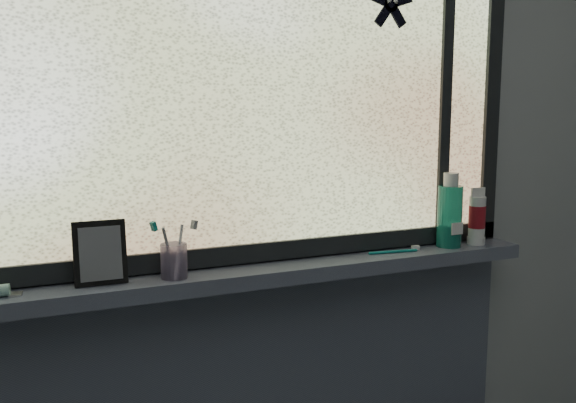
% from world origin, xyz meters
% --- Properties ---
extents(wall_back, '(3.00, 0.01, 2.50)m').
position_xyz_m(wall_back, '(0.00, 1.30, 1.25)').
color(wall_back, '#9EA3A8').
rests_on(wall_back, ground).
extents(windowsill, '(1.62, 0.14, 0.04)m').
position_xyz_m(windowsill, '(0.00, 1.23, 1.00)').
color(windowsill, '#4C5366').
rests_on(windowsill, wall_back).
extents(window_pane, '(1.50, 0.01, 1.00)m').
position_xyz_m(window_pane, '(0.00, 1.28, 1.53)').
color(window_pane, silver).
rests_on(window_pane, wall_back).
extents(frame_bottom, '(1.60, 0.03, 0.05)m').
position_xyz_m(frame_bottom, '(0.00, 1.28, 1.05)').
color(frame_bottom, black).
rests_on(frame_bottom, windowsill).
extents(frame_right, '(0.05, 0.03, 1.10)m').
position_xyz_m(frame_right, '(0.78, 1.28, 1.53)').
color(frame_right, black).
rests_on(frame_right, wall_back).
extents(frame_mullion, '(0.03, 0.03, 1.00)m').
position_xyz_m(frame_mullion, '(0.60, 1.28, 1.53)').
color(frame_mullion, black).
rests_on(frame_mullion, wall_back).
extents(starfish_sticker, '(0.15, 0.02, 0.15)m').
position_xyz_m(starfish_sticker, '(0.40, 1.27, 1.72)').
color(starfish_sticker, black).
rests_on(starfish_sticker, window_pane).
extents(vanity_mirror, '(0.12, 0.06, 0.15)m').
position_xyz_m(vanity_mirror, '(-0.42, 1.23, 1.10)').
color(vanity_mirror, black).
rests_on(vanity_mirror, windowsill).
extents(toothbrush_cup, '(0.09, 0.09, 0.09)m').
position_xyz_m(toothbrush_cup, '(-0.24, 1.22, 1.06)').
color(toothbrush_cup, '#9E8BB8').
rests_on(toothbrush_cup, windowsill).
extents(toothbrush_lying, '(0.19, 0.04, 0.01)m').
position_xyz_m(toothbrush_lying, '(0.40, 1.22, 1.03)').
color(toothbrush_lying, '#0D7D78').
rests_on(toothbrush_lying, windowsill).
extents(mouthwash_bottle, '(0.08, 0.08, 0.18)m').
position_xyz_m(mouthwash_bottle, '(0.60, 1.23, 1.13)').
color(mouthwash_bottle, '#1B907B').
rests_on(mouthwash_bottle, windowsill).
extents(cream_tube, '(0.05, 0.05, 0.12)m').
position_xyz_m(cream_tube, '(0.70, 1.22, 1.11)').
color(cream_tube, silver).
rests_on(cream_tube, windowsill).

